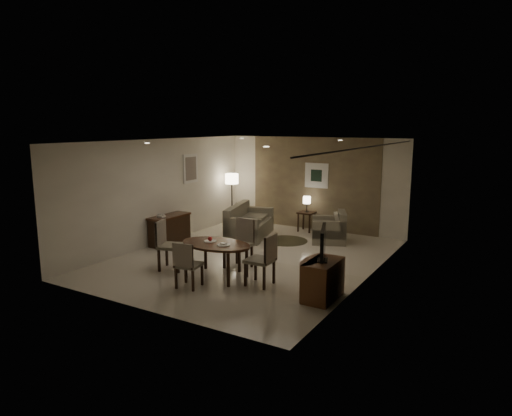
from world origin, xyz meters
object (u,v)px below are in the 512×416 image
Objects in this scene: chair_left at (172,245)px; console_desk at (170,230)px; tv_cabinet at (323,280)px; dining_table at (216,260)px; sofa at (250,221)px; side_table at (306,222)px; armchair at (329,227)px; chair_far at (238,244)px; chair_right at (260,260)px; chair_near at (189,264)px; floor_lamp at (232,199)px.

console_desk is at bearing 23.40° from chair_left.
tv_cabinet is 2.31m from dining_table.
sofa is (1.38, 1.72, 0.06)m from console_desk.
side_table is (-2.43, 4.61, -0.07)m from tv_cabinet.
side_table is at bearing 91.52° from dining_table.
chair_left is at bearing -50.82° from armchair.
chair_far is 1.04× the size of chair_right.
chair_right is (2.10, 0.13, -0.02)m from chair_left.
console_desk is 0.65× the size of sofa.
chair_near is at bearing 179.59° from sofa.
chair_right is at bearing -22.10° from armchair.
chair_near is 0.57× the size of floor_lamp.
console_desk is 0.76× the size of floor_lamp.
armchair is at bearing 76.93° from dining_table.
armchair is 1.30m from side_table.
chair_near is 5.36m from side_table.
console_desk is 3.34m from chair_near.
floor_lamp is at bearing 87.29° from console_desk.
chair_far is at bearing -54.51° from floor_lamp.
tv_cabinet is 1.00× the size of chair_near.
chair_left is 1.04× the size of chair_right.
floor_lamp is (0.13, 2.72, 0.42)m from console_desk.
chair_right is (-1.32, 0.04, 0.16)m from tv_cabinet.
console_desk is 1.33× the size of chair_near.
chair_near reaches higher than sofa.
tv_cabinet is 1.58× the size of side_table.
floor_lamp is (-3.44, 4.18, 0.28)m from chair_right.
chair_far reaches higher than dining_table.
dining_table is at bearing -88.48° from side_table.
chair_right is 3.77m from armchair.
chair_near is at bearing -162.71° from tv_cabinet.
chair_far is at bearing -16.52° from console_desk.
sofa is (-1.24, 2.49, -0.09)m from chair_far.
tv_cabinet is 4.06m from armchair.
armchair is (3.47, 2.30, 0.03)m from console_desk.
sofa is (-1.20, 3.25, 0.08)m from dining_table.
chair_right is at bearing -22.27° from console_desk.
chair_near is at bearing -89.89° from side_table.
tv_cabinet is 0.49× the size of sofa.
chair_left is 4.80m from side_table.
floor_lamp is (-2.33, -0.39, 0.51)m from side_table.
armchair is at bearing 179.33° from chair_right.
dining_table is 0.96× the size of floor_lamp.
floor_lamp reaches higher than side_table.
floor_lamp reaches higher than armchair.
floor_lamp is at bearing -74.16° from chair_near.
floor_lamp reaches higher than sofa.
chair_right is (3.57, -1.46, 0.13)m from console_desk.
side_table is at bearing -31.27° from chair_left.
tv_cabinet is 5.21m from side_table.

